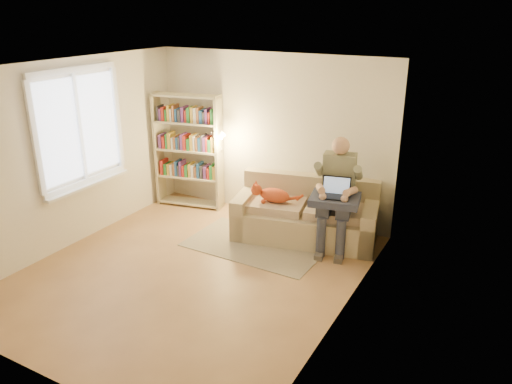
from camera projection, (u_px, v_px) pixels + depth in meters
The scene contains 14 objects.
floor at pixel (192, 272), 6.48m from camera, with size 4.50×4.50×0.00m, color #966C44.
ceiling at pixel (181, 67), 5.56m from camera, with size 4.00×4.50×0.02m, color white.
wall_left at pixel (70, 155), 6.92m from camera, with size 0.02×4.50×2.60m, color silver.
wall_right at pixel (345, 208), 5.12m from camera, with size 0.02×4.50×2.60m, color silver.
wall_back at pixel (272, 137), 7.86m from camera, with size 4.00×0.02×2.60m, color silver.
wall_front at pixel (27, 254), 4.17m from camera, with size 4.00×0.02×2.60m, color silver.
window at pixel (83, 147), 7.03m from camera, with size 0.12×1.52×1.69m.
sofa at pixel (306, 217), 7.36m from camera, with size 2.20×1.33×0.87m.
person at pixel (337, 188), 6.90m from camera, with size 0.57×0.78×1.57m.
cat at pixel (271, 194), 7.25m from camera, with size 0.68×0.35×0.26m.
blanket at pixel (339, 200), 6.78m from camera, with size 0.66×0.54×0.10m, color #292F49.
laptop at pixel (339, 192), 6.75m from camera, with size 0.44×0.38×0.34m.
bookshelf at pixel (188, 146), 8.28m from camera, with size 1.31×0.51×1.92m.
rug at pixel (255, 245), 7.20m from camera, with size 1.94×1.15×0.01m, color gray.
Camera 1 is at (3.47, -4.59, 3.26)m, focal length 35.00 mm.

